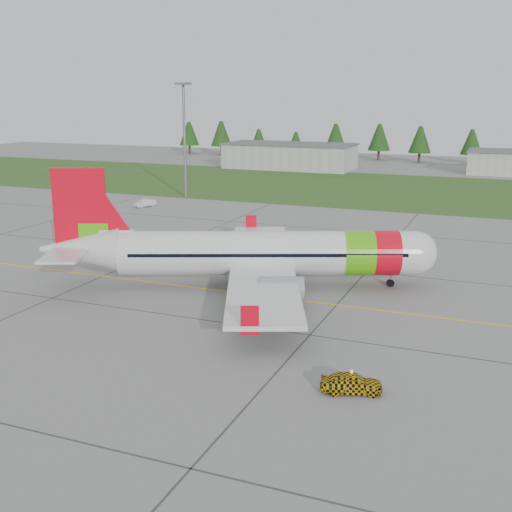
% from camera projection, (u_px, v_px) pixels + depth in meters
% --- Properties ---
extents(ground, '(320.00, 320.00, 0.00)m').
position_uv_depth(ground, '(196.00, 319.00, 53.96)').
color(ground, gray).
rests_on(ground, ground).
extents(aircraft, '(36.70, 34.86, 11.66)m').
position_uv_depth(aircraft, '(258.00, 253.00, 62.19)').
color(aircraft, silver).
rests_on(aircraft, ground).
extents(follow_me_car, '(1.75, 1.91, 3.91)m').
position_uv_depth(follow_me_car, '(352.00, 364.00, 40.18)').
color(follow_me_car, yellow).
rests_on(follow_me_car, ground).
extents(service_van, '(1.74, 1.70, 3.95)m').
position_uv_depth(service_van, '(145.00, 195.00, 107.31)').
color(service_van, silver).
rests_on(service_van, ground).
extents(grass_strip, '(320.00, 50.00, 0.03)m').
position_uv_depth(grass_strip, '(386.00, 189.00, 127.62)').
color(grass_strip, '#30561E').
rests_on(grass_strip, ground).
extents(taxi_guideline, '(120.00, 0.25, 0.02)m').
position_uv_depth(taxi_guideline, '(235.00, 292.00, 61.14)').
color(taxi_guideline, gold).
rests_on(taxi_guideline, ground).
extents(hangar_west, '(32.00, 14.00, 6.00)m').
position_uv_depth(hangar_west, '(290.00, 157.00, 162.98)').
color(hangar_west, '#A8A8A3').
rests_on(hangar_west, ground).
extents(floodlight_mast, '(0.50, 0.50, 20.00)m').
position_uv_depth(floodlight_mast, '(185.00, 142.00, 115.29)').
color(floodlight_mast, slate).
rests_on(floodlight_mast, ground).
extents(treeline, '(160.00, 8.00, 10.00)m').
position_uv_depth(treeline, '(426.00, 144.00, 176.70)').
color(treeline, '#1C3F14').
rests_on(treeline, ground).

